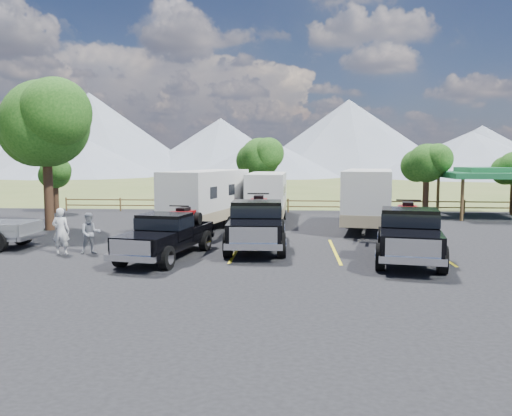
# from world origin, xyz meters

# --- Properties ---
(ground) EXTENTS (320.00, 320.00, 0.00)m
(ground) POSITION_xyz_m (0.00, 0.00, 0.00)
(ground) COLOR #495C27
(ground) RESTS_ON ground
(asphalt_lot) EXTENTS (44.00, 34.00, 0.04)m
(asphalt_lot) POSITION_xyz_m (0.00, 3.00, 0.02)
(asphalt_lot) COLOR black
(asphalt_lot) RESTS_ON ground
(stall_lines) EXTENTS (12.12, 5.50, 0.01)m
(stall_lines) POSITION_xyz_m (0.00, 4.00, 0.04)
(stall_lines) COLOR gold
(stall_lines) RESTS_ON asphalt_lot
(tree_big_nw) EXTENTS (5.54, 5.18, 7.84)m
(tree_big_nw) POSITION_xyz_m (-12.55, 9.03, 5.60)
(tree_big_nw) COLOR black
(tree_big_nw) RESTS_ON ground
(tree_ne_a) EXTENTS (3.11, 2.92, 4.76)m
(tree_ne_a) POSITION_xyz_m (8.97, 17.01, 3.48)
(tree_ne_a) COLOR black
(tree_ne_a) RESTS_ON ground
(tree_north) EXTENTS (3.46, 3.24, 5.25)m
(tree_north) POSITION_xyz_m (-2.03, 19.02, 3.83)
(tree_north) COLOR black
(tree_north) RESTS_ON ground
(tree_nw_small) EXTENTS (2.59, 2.43, 3.85)m
(tree_nw_small) POSITION_xyz_m (-16.02, 17.01, 2.78)
(tree_nw_small) COLOR black
(tree_nw_small) RESTS_ON ground
(rail_fence) EXTENTS (36.12, 0.12, 1.00)m
(rail_fence) POSITION_xyz_m (2.00, 18.50, 0.61)
(rail_fence) COLOR brown
(rail_fence) RESTS_ON ground
(pavilion) EXTENTS (6.20, 6.20, 3.22)m
(pavilion) POSITION_xyz_m (13.00, 17.00, 2.79)
(pavilion) COLOR brown
(pavilion) RESTS_ON ground
(mountain_range) EXTENTS (209.00, 71.00, 20.00)m
(mountain_range) POSITION_xyz_m (-7.63, 105.98, 7.87)
(mountain_range) COLOR slate
(mountain_range) RESTS_ON ground
(rig_left) EXTENTS (2.85, 5.95, 1.91)m
(rig_left) POSITION_xyz_m (-4.47, 2.20, 0.96)
(rig_left) COLOR black
(rig_left) RESTS_ON asphalt_lot
(rig_center) EXTENTS (2.50, 6.73, 2.23)m
(rig_center) POSITION_xyz_m (-1.22, 4.69, 1.11)
(rig_center) COLOR black
(rig_center) RESTS_ON asphalt_lot
(rig_right) EXTENTS (3.22, 6.73, 2.16)m
(rig_right) POSITION_xyz_m (4.61, 2.52, 1.08)
(rig_right) COLOR black
(rig_right) RESTS_ON asphalt_lot
(trailer_left) EXTENTS (3.99, 8.97, 3.12)m
(trailer_left) POSITION_xyz_m (-4.32, 10.19, 1.67)
(trailer_left) COLOR silver
(trailer_left) RESTS_ON asphalt_lot
(trailer_center) EXTENTS (2.26, 8.29, 2.89)m
(trailer_center) POSITION_xyz_m (-1.25, 13.92, 1.55)
(trailer_center) COLOR silver
(trailer_center) RESTS_ON asphalt_lot
(trailer_right) EXTENTS (3.66, 9.12, 3.16)m
(trailer_right) POSITION_xyz_m (4.31, 10.59, 1.69)
(trailer_right) COLOR silver
(trailer_right) RESTS_ON asphalt_lot
(person_a) EXTENTS (0.70, 0.48, 1.84)m
(person_a) POSITION_xyz_m (-8.83, 2.58, 0.96)
(person_a) COLOR silver
(person_a) RESTS_ON asphalt_lot
(person_b) EXTENTS (0.99, 0.91, 1.63)m
(person_b) POSITION_xyz_m (-7.72, 2.76, 0.86)
(person_b) COLOR gray
(person_b) RESTS_ON asphalt_lot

